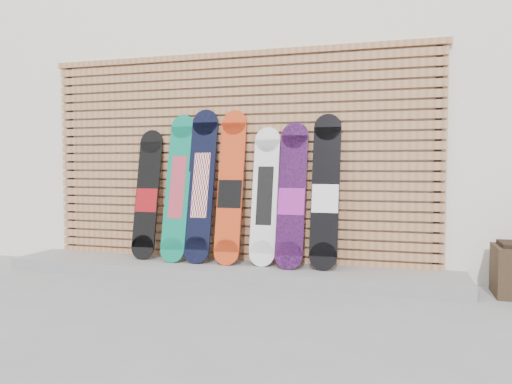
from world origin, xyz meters
TOP-DOWN VIEW (x-y plane):
  - ground at (0.00, 0.00)m, footprint 80.00×80.00m
  - building at (0.50, 3.50)m, footprint 12.00×5.00m
  - concrete_step at (-0.15, 0.68)m, footprint 4.60×0.70m
  - slat_wall at (-0.15, 0.97)m, footprint 4.26×0.08m
  - snowboard_0 at (-1.08, 0.80)m, footprint 0.26×0.29m
  - snowboard_1 at (-0.70, 0.76)m, footprint 0.26×0.36m
  - snowboard_2 at (-0.44, 0.77)m, footprint 0.28×0.35m
  - snowboard_3 at (-0.12, 0.78)m, footprint 0.26×0.33m
  - snowboard_4 at (0.23, 0.80)m, footprint 0.26×0.29m
  - snowboard_5 at (0.52, 0.76)m, footprint 0.27×0.37m
  - snowboard_6 at (0.84, 0.78)m, footprint 0.27×0.32m

SIDE VIEW (x-z plane):
  - ground at x=0.00m, z-range 0.00..0.00m
  - concrete_step at x=-0.15m, z-range 0.00..0.12m
  - snowboard_0 at x=-1.08m, z-range 0.11..1.49m
  - snowboard_4 at x=0.23m, z-range 0.12..1.50m
  - snowboard_5 at x=0.52m, z-range 0.11..1.54m
  - snowboard_6 at x=0.84m, z-range 0.11..1.61m
  - snowboard_1 at x=-0.70m, z-range 0.12..1.66m
  - snowboard_3 at x=-0.12m, z-range 0.11..1.68m
  - snowboard_2 at x=-0.44m, z-range 0.12..1.70m
  - slat_wall at x=-0.15m, z-range 0.06..2.35m
  - building at x=0.50m, z-range 0.00..3.60m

